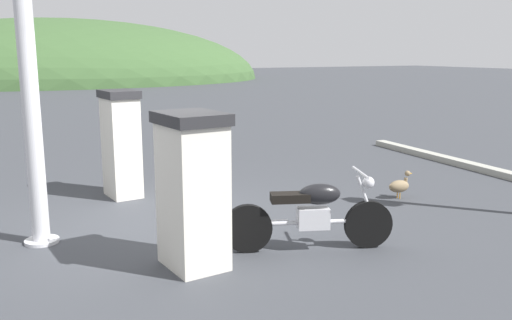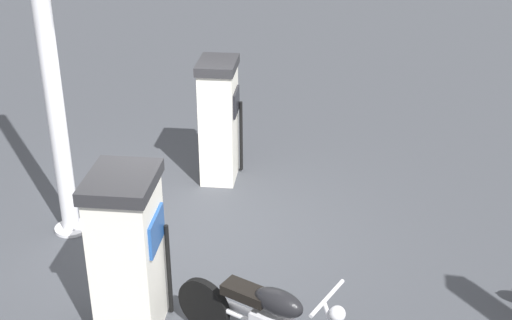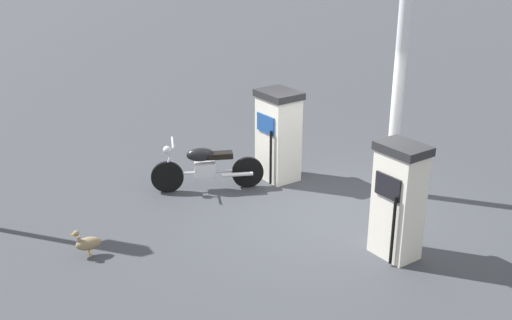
% 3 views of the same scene
% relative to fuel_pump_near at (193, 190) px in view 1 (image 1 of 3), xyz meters
% --- Properties ---
extents(ground_plane, '(120.00, 120.00, 0.00)m').
position_rel_fuel_pump_near_xyz_m(ground_plane, '(0.10, 1.60, -0.84)').
color(ground_plane, '#383A3F').
extents(fuel_pump_near, '(0.68, 0.82, 1.65)m').
position_rel_fuel_pump_near_xyz_m(fuel_pump_near, '(0.00, 0.00, 0.00)').
color(fuel_pump_near, silver).
rests_on(fuel_pump_near, ground).
extents(fuel_pump_far, '(0.56, 0.73, 1.67)m').
position_rel_fuel_pump_near_xyz_m(fuel_pump_far, '(0.00, 3.20, 0.01)').
color(fuel_pump_far, silver).
rests_on(fuel_pump_far, ground).
extents(motorcycle_near_pump, '(1.87, 0.89, 0.92)m').
position_rel_fuel_pump_near_xyz_m(motorcycle_near_pump, '(1.37, -0.16, -0.40)').
color(motorcycle_near_pump, black).
rests_on(motorcycle_near_pump, ground).
extents(wandering_duck, '(0.43, 0.20, 0.43)m').
position_rel_fuel_pump_near_xyz_m(wandering_duck, '(3.80, 1.12, -0.63)').
color(wandering_duck, '#847051').
rests_on(wandering_duck, ground).
extents(canopy_support_pole, '(0.40, 0.40, 4.38)m').
position_rel_fuel_pump_near_xyz_m(canopy_support_pole, '(-1.39, 1.49, 1.28)').
color(canopy_support_pole, silver).
rests_on(canopy_support_pole, ground).
extents(road_edge_kerb, '(0.67, 7.10, 0.12)m').
position_rel_fuel_pump_near_xyz_m(road_edge_kerb, '(6.50, 1.60, -0.78)').
color(road_edge_kerb, '#9E9E93').
rests_on(road_edge_kerb, ground).
extents(distant_hill_main, '(31.78, 23.43, 9.45)m').
position_rel_fuel_pump_near_xyz_m(distant_hill_main, '(3.86, 39.99, -0.84)').
color(distant_hill_main, '#38562D').
rests_on(distant_hill_main, ground).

